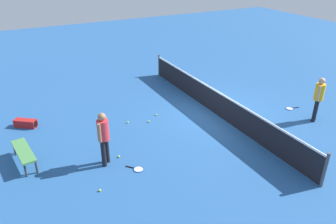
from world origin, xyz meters
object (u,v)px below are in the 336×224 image
tennis_ball_midcourt (149,121)px  courtside_bench (24,152)px  tennis_ball_near_player (128,122)px  player_near_side (104,135)px  tennis_ball_baseline (156,115)px  player_far_side (319,96)px  equipment_bag (26,123)px  tennis_racket_near_player (138,169)px  tennis_ball_by_net (100,190)px  tennis_racket_far_player (290,108)px  tennis_ball_stray_left (119,157)px

tennis_ball_midcourt → courtside_bench: (0.70, -4.37, 0.38)m
tennis_ball_near_player → player_near_side: bearing=-35.5°
tennis_ball_midcourt → tennis_ball_baseline: size_ratio=1.00×
player_far_side → equipment_bag: (-4.47, -9.67, -0.87)m
tennis_racket_near_player → tennis_ball_by_net: size_ratio=8.37×
tennis_racket_far_player → tennis_ball_stray_left: tennis_ball_stray_left is taller
tennis_ball_by_net → tennis_ball_near_player: bearing=147.8°
tennis_ball_midcourt → equipment_bag: bearing=-113.1°
player_far_side → tennis_racket_near_player: (-0.20, -7.09, -1.00)m
tennis_racket_far_player → tennis_ball_near_player: (-1.89, -6.30, 0.02)m
tennis_ball_near_player → player_far_side: bearing=64.3°
player_far_side → courtside_bench: player_far_side is taller
player_far_side → tennis_racket_far_player: 1.52m
tennis_racket_far_player → tennis_ball_baseline: size_ratio=9.18×
player_far_side → tennis_ball_near_player: player_far_side is taller
player_near_side → courtside_bench: bearing=-117.7°
tennis_ball_stray_left → tennis_ball_midcourt: bearing=133.5°
player_far_side → tennis_ball_midcourt: bearing=-116.0°
tennis_ball_by_net → courtside_bench: size_ratio=0.04×
tennis_racket_near_player → courtside_bench: courtside_bench is taller
tennis_racket_far_player → courtside_bench: bearing=-95.1°
tennis_ball_near_player → courtside_bench: courtside_bench is taller
player_far_side → tennis_ball_stray_left: size_ratio=25.76×
tennis_racket_near_player → tennis_racket_far_player: same height
tennis_racket_far_player → tennis_ball_by_net: 8.47m
tennis_ball_by_net → tennis_ball_stray_left: (-1.28, 1.00, 0.00)m
tennis_ball_by_net → tennis_ball_stray_left: 1.62m
courtside_bench → tennis_ball_near_player: bearing=105.3°
player_far_side → tennis_ball_baseline: (-3.10, -5.11, -0.98)m
tennis_ball_midcourt → tennis_ball_baseline: bearing=126.8°
player_near_side → tennis_ball_stray_left: (-0.13, 0.45, -0.98)m
tennis_ball_stray_left → equipment_bag: 4.12m
tennis_ball_near_player → tennis_ball_stray_left: (1.99, -1.07, 0.00)m
player_far_side → tennis_ball_near_player: 7.07m
player_near_side → equipment_bag: size_ratio=2.11×
tennis_ball_stray_left → courtside_bench: (-0.99, -2.59, 0.38)m
player_far_side → tennis_ball_near_player: bearing=-115.7°
tennis_ball_by_net → equipment_bag: 4.88m
tennis_ball_near_player → tennis_ball_midcourt: size_ratio=1.00×
tennis_racket_near_player → courtside_bench: (-1.83, -2.87, 0.40)m
tennis_ball_near_player → tennis_ball_baseline: same height
tennis_ball_stray_left → equipment_bag: size_ratio=0.08×
tennis_ball_baseline → tennis_racket_far_player: bearing=69.0°
tennis_racket_near_player → tennis_ball_near_player: (-2.83, 0.78, 0.02)m
player_far_side → courtside_bench: size_ratio=1.10×
tennis_racket_near_player → tennis_ball_midcourt: size_ratio=8.37×
tennis_racket_near_player → equipment_bag: bearing=-148.9°
tennis_ball_baseline → tennis_ball_stray_left: same height
player_far_side → tennis_ball_by_net: player_far_side is taller
player_near_side → tennis_ball_midcourt: size_ratio=25.76×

